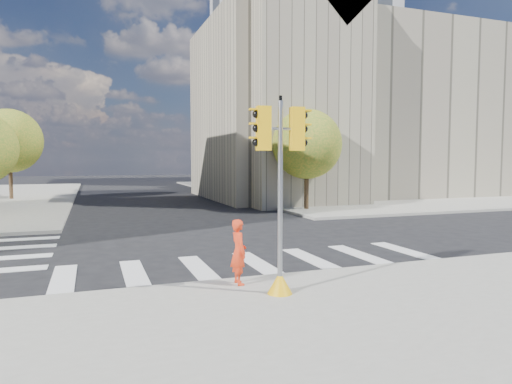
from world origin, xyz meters
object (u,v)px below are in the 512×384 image
lamp_far (229,145)px  traffic_signal (280,212)px  photographer (239,252)px  lamp_near (288,138)px

lamp_far → traffic_signal: 34.90m
photographer → lamp_far: bearing=-18.1°
lamp_near → traffic_signal: size_ratio=1.86×
lamp_near → photographer: lamp_near is taller
lamp_near → traffic_signal: bearing=-114.3°
lamp_near → lamp_far: same height
lamp_near → traffic_signal: (-8.86, -19.66, -2.59)m
lamp_far → photographer: 34.15m
lamp_near → lamp_far: (0.00, 14.00, 0.00)m
lamp_near → photographer: size_ratio=5.18×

